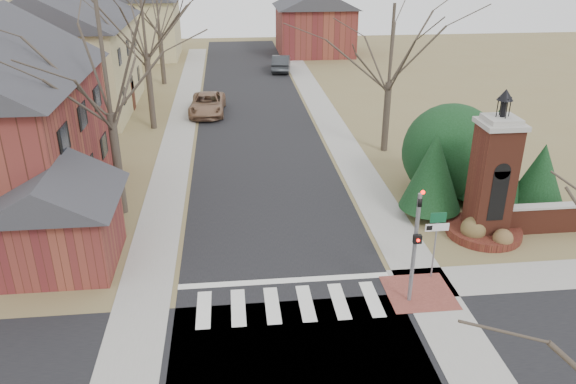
{
  "coord_description": "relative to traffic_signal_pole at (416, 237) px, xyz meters",
  "views": [
    {
      "loc": [
        -1.8,
        -15.55,
        11.82
      ],
      "look_at": [
        0.52,
        6.0,
        2.01
      ],
      "focal_mm": 35.0,
      "sensor_mm": 36.0,
      "label": 1
    }
  ],
  "objects": [
    {
      "name": "evergreen_far",
      "position": [
        8.2,
        6.63,
        -0.69
      ],
      "size": [
        2.4,
        2.4,
        3.3
      ],
      "color": "#473D33",
      "rests_on": "ground"
    },
    {
      "name": "garage_left",
      "position": [
        -12.82,
        3.92,
        -0.35
      ],
      "size": [
        4.8,
        4.8,
        4.29
      ],
      "color": "brown",
      "rests_on": "ground"
    },
    {
      "name": "dry_shrub_left",
      "position": [
        4.02,
        4.03,
        -2.05
      ],
      "size": [
        1.07,
        1.07,
        1.07
      ],
      "primitive_type": "sphere",
      "color": "brown",
      "rests_on": "ground"
    },
    {
      "name": "house_distant_right",
      "position": [
        3.69,
        47.42,
        1.06
      ],
      "size": [
        8.8,
        8.8,
        7.3
      ],
      "color": "brown",
      "rests_on": "ground"
    },
    {
      "name": "sign_post",
      "position": [
        1.29,
        1.41,
        -0.64
      ],
      "size": [
        0.9,
        0.07,
        2.75
      ],
      "color": "slate",
      "rests_on": "ground"
    },
    {
      "name": "house_distant_left",
      "position": [
        -16.31,
        47.42,
        1.66
      ],
      "size": [
        10.8,
        8.8,
        8.53
      ],
      "color": "tan",
      "rests_on": "ground"
    },
    {
      "name": "stop_bar",
      "position": [
        -4.3,
        1.73,
        -2.58
      ],
      "size": [
        8.0,
        0.35,
        0.02
      ],
      "primitive_type": "cube",
      "color": "silver",
      "rests_on": "ground"
    },
    {
      "name": "bare_tree_3",
      "position": [
        3.2,
        15.43,
        4.1
      ],
      "size": [
        7.0,
        7.0,
        9.7
      ],
      "color": "#473D33",
      "rests_on": "ground"
    },
    {
      "name": "sidewalk_left",
      "position": [
        -9.5,
        21.43,
        -2.58
      ],
      "size": [
        2.0,
        60.0,
        0.02
      ],
      "primitive_type": "cube",
      "color": "gray",
      "rests_on": "ground"
    },
    {
      "name": "sidewalk_right_main",
      "position": [
        0.9,
        21.43,
        -2.58
      ],
      "size": [
        2.0,
        60.0,
        0.02
      ],
      "primitive_type": "cube",
      "color": "gray",
      "rests_on": "ground"
    },
    {
      "name": "evergreen_near",
      "position": [
        2.9,
        6.43,
        -0.29
      ],
      "size": [
        2.8,
        2.8,
        4.1
      ],
      "color": "#473D33",
      "rests_on": "ground"
    },
    {
      "name": "evergreen_mass",
      "position": [
        4.7,
        8.93,
        -0.19
      ],
      "size": [
        4.8,
        4.8,
        4.8
      ],
      "primitive_type": "sphere",
      "color": "black",
      "rests_on": "ground"
    },
    {
      "name": "cross_street",
      "position": [
        -4.3,
        -3.57,
        -2.58
      ],
      "size": [
        120.0,
        8.0,
        0.01
      ],
      "primitive_type": "cube",
      "color": "black",
      "rests_on": "ground"
    },
    {
      "name": "traffic_signal_pole",
      "position": [
        0.0,
        0.0,
        0.0
      ],
      "size": [
        0.28,
        0.41,
        4.5
      ],
      "color": "slate",
      "rests_on": "ground"
    },
    {
      "name": "dry_shrub_right",
      "position": [
        5.0,
        3.29,
        -2.17
      ],
      "size": [
        0.84,
        0.84,
        0.84
      ],
      "primitive_type": "sphere",
      "color": "brown",
      "rests_on": "ground"
    },
    {
      "name": "bare_tree_2",
      "position": [
        -11.8,
        34.43,
        4.44
      ],
      "size": [
        7.35,
        7.35,
        10.19
      ],
      "color": "#473D33",
      "rests_on": "ground"
    },
    {
      "name": "bare_tree_1",
      "position": [
        -11.3,
        21.43,
        5.44
      ],
      "size": [
        8.4,
        8.4,
        11.64
      ],
      "color": "#473D33",
      "rests_on": "ground"
    },
    {
      "name": "pickup_truck",
      "position": [
        -7.7,
        24.47,
        -1.85
      ],
      "size": [
        2.71,
        5.42,
        1.47
      ],
      "primitive_type": "imported",
      "rotation": [
        0.0,
        0.0,
        -0.05
      ],
      "color": "#89644B",
      "rests_on": "ground"
    },
    {
      "name": "curb_apron",
      "position": [
        0.5,
        0.43,
        -2.57
      ],
      "size": [
        2.4,
        2.4,
        0.02
      ],
      "primitive_type": "cube",
      "color": "brown",
      "rests_on": "ground"
    },
    {
      "name": "brick_gate_monument",
      "position": [
        4.7,
        4.42,
        -0.42
      ],
      "size": [
        3.2,
        3.2,
        6.47
      ],
      "color": "#602A1C",
      "rests_on": "ground"
    },
    {
      "name": "ground",
      "position": [
        -4.3,
        -0.57,
        -2.59
      ],
      "size": [
        120.0,
        120.0,
        0.0
      ],
      "primitive_type": "plane",
      "color": "brown",
      "rests_on": "ground"
    },
    {
      "name": "bare_tree_0",
      "position": [
        -11.3,
        8.43,
        5.11
      ],
      "size": [
        8.05,
        8.05,
        11.15
      ],
      "color": "#473D33",
      "rests_on": "ground"
    },
    {
      "name": "house_stucco_left",
      "position": [
        -17.8,
        26.42,
        2.01
      ],
      "size": [
        9.8,
        12.8,
        9.28
      ],
      "color": "tan",
      "rests_on": "ground"
    },
    {
      "name": "crosswalk_zone",
      "position": [
        -4.3,
        0.23,
        -2.58
      ],
      "size": [
        8.0,
        2.2,
        0.02
      ],
      "primitive_type": "cube",
      "color": "silver",
      "rests_on": "ground"
    },
    {
      "name": "distant_car",
      "position": [
        -0.9,
        38.57,
        -1.8
      ],
      "size": [
        2.3,
        4.95,
        1.57
      ],
      "primitive_type": "imported",
      "rotation": [
        0.0,
        0.0,
        3.0
      ],
      "color": "#2B2E32",
      "rests_on": "ground"
    },
    {
      "name": "evergreen_mid",
      "position": [
        6.2,
        7.63,
        0.01
      ],
      "size": [
        3.4,
        3.4,
        4.7
      ],
      "color": "#473D33",
      "rests_on": "ground"
    },
    {
      "name": "main_street",
      "position": [
        -4.3,
        21.43,
        -2.58
      ],
      "size": [
        8.0,
        70.0,
        0.01
      ],
      "primitive_type": "cube",
      "color": "black",
      "rests_on": "ground"
    }
  ]
}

